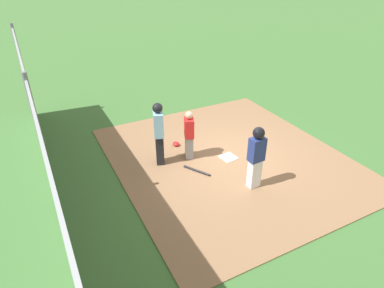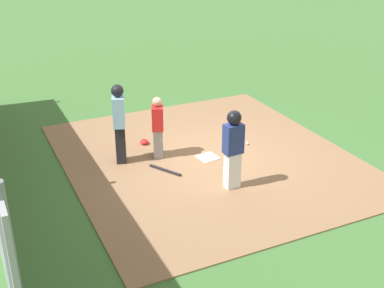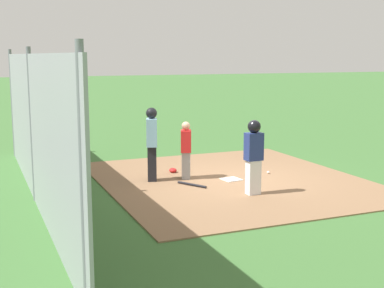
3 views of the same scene
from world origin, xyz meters
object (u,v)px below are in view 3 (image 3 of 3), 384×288
Objects in this scene: catcher at (186,150)px; catcher_mask at (173,170)px; umpire at (152,142)px; baseball at (268,172)px; baseball_bat at (192,185)px; home_plate at (231,179)px; runner at (254,152)px.

catcher is 1.06m from catcher_mask.
umpire reaches higher than baseball.
catcher is 1.73× the size of baseball_bat.
home_plate is 1.25m from baseball.
baseball_bat is 3.55× the size of catcher_mask.
umpire reaches higher than home_plate.
home_plate is 1.76m from runner.
umpire is 25.09× the size of baseball.
umpire reaches higher than baseball_bat.
umpire is 3.30m from baseball.
baseball is (-0.45, 2.40, 0.01)m from baseball_bat.
umpire is 2.18× the size of baseball_bat.
home_plate is 0.24× the size of umpire.
baseball is at bearing -109.67° from baseball_bat.
runner is 7.12× the size of catcher_mask.
umpire is 1.42m from catcher_mask.
home_plate is at bearing 38.26° from catcher_mask.
baseball_bat is at bearing -31.74° from umpire.
catcher_mask is at bearing -116.04° from baseball.
baseball_bat is at bearing -3.44° from catcher_mask.
umpire reaches higher than catcher_mask.
runner is at bearing -39.72° from baseball.
baseball is (0.44, 3.12, -0.95)m from umpire.
runner is 2.01× the size of baseball_bat.
home_plate is 1.83× the size of catcher_mask.
catcher_mask is (-1.37, -1.08, 0.05)m from home_plate.
catcher is at bearing 20.43° from runner.
baseball_bat is 1.58m from catcher_mask.
catcher is 19.95× the size of baseball.
catcher is at bearing -41.55° from baseball_bat.
baseball reaches higher than home_plate.
catcher is 1.07m from baseball_bat.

